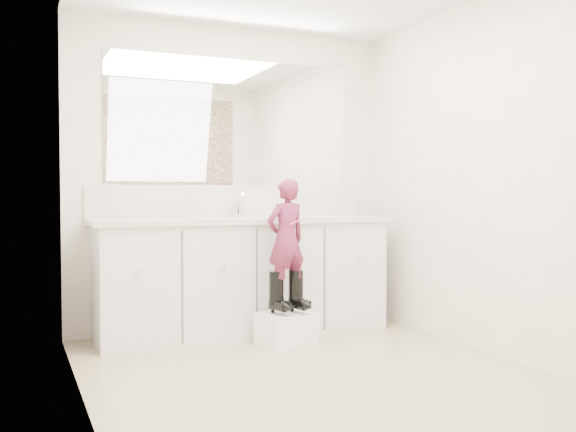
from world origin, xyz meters
name	(u,v)px	position (x,y,z in m)	size (l,w,h in m)	color
floor	(314,375)	(0.00, 0.00, 0.00)	(3.00, 3.00, 0.00)	#978363
wall_back	(232,178)	(0.00, 1.50, 1.20)	(2.60, 2.60, 0.00)	beige
wall_front	(491,159)	(0.00, -1.50, 1.20)	(2.60, 2.60, 0.00)	beige
wall_left	(82,169)	(-1.30, 0.00, 1.20)	(3.00, 3.00, 0.00)	beige
wall_right	(490,175)	(1.30, 0.00, 1.20)	(3.00, 3.00, 0.00)	beige
vanity_cabinet	(244,278)	(0.00, 1.23, 0.42)	(2.20, 0.55, 0.85)	silver
countertop	(244,220)	(0.00, 1.21, 0.87)	(2.28, 0.58, 0.04)	beige
backsplash	(233,201)	(0.00, 1.49, 1.02)	(2.28, 0.03, 0.25)	beige
mirror	(232,122)	(0.00, 1.49, 1.64)	(2.00, 0.02, 1.00)	white
dot_panel	(490,38)	(0.00, -1.49, 1.65)	(2.00, 0.01, 1.20)	#472819
faucet	(237,211)	(0.00, 1.38, 0.94)	(0.08, 0.08, 0.10)	silver
cup	(278,212)	(0.25, 1.15, 0.94)	(0.10, 0.10, 0.09)	beige
soap_bottle	(192,207)	(-0.40, 1.25, 0.98)	(0.08, 0.08, 0.18)	silver
step_stool	(286,329)	(0.15, 0.75, 0.12)	(0.36, 0.30, 0.23)	white
boot_left	(276,292)	(0.07, 0.75, 0.38)	(0.11, 0.20, 0.30)	black
boot_right	(296,291)	(0.22, 0.75, 0.38)	(0.11, 0.20, 0.30)	black
toddler	(286,239)	(0.15, 0.75, 0.75)	(0.31, 0.20, 0.85)	#AE3564
toothbrush	(297,221)	(0.22, 0.72, 0.88)	(0.01, 0.01, 0.14)	#D3527B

